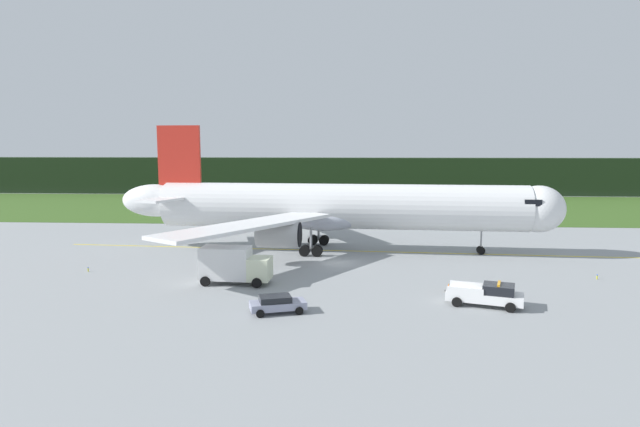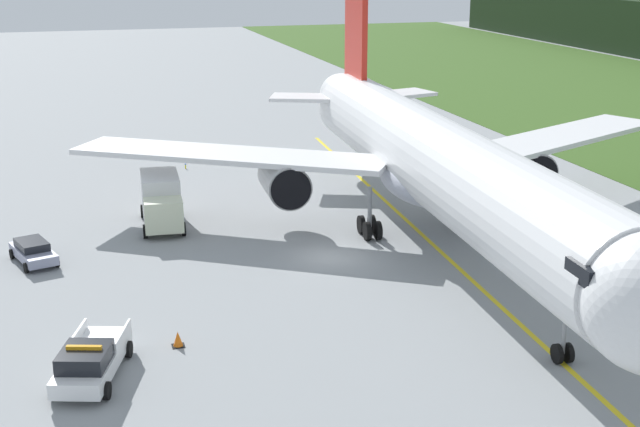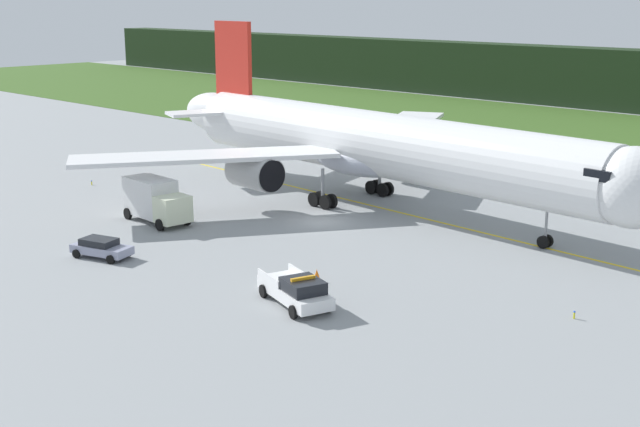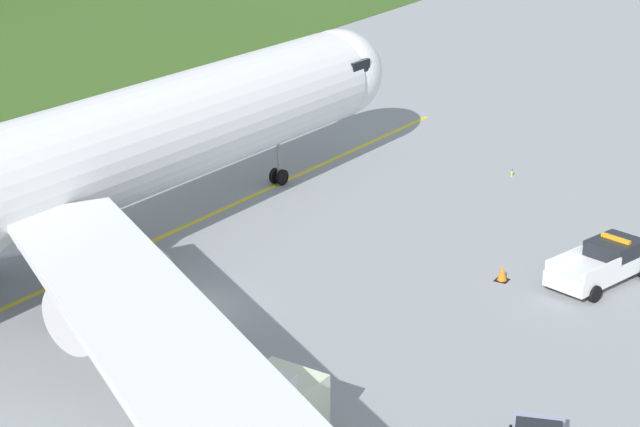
{
  "view_description": "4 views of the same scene",
  "coord_description": "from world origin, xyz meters",
  "px_view_note": "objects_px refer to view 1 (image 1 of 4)",
  "views": [
    {
      "loc": [
        1.57,
        -54.97,
        12.35
      ],
      "look_at": [
        -2.19,
        5.06,
        4.63
      ],
      "focal_mm": 29.81,
      "sensor_mm": 36.0,
      "label": 1
    },
    {
      "loc": [
        47.42,
        -14.59,
        17.63
      ],
      "look_at": [
        7.0,
        -2.79,
        4.97
      ],
      "focal_mm": 49.61,
      "sensor_mm": 36.0,
      "label": 2
    },
    {
      "loc": [
        44.73,
        -46.23,
        16.99
      ],
      "look_at": [
        4.67,
        -4.9,
        2.36
      ],
      "focal_mm": 48.03,
      "sensor_mm": 36.0,
      "label": 3
    },
    {
      "loc": [
        -33.74,
        -26.41,
        20.01
      ],
      "look_at": [
        4.03,
        -4.19,
        3.9
      ],
      "focal_mm": 61.39,
      "sensor_mm": 36.0,
      "label": 4
    }
  ],
  "objects_px": {
    "staff_car": "(277,303)",
    "apron_cone": "(449,287)",
    "catering_truck": "(234,264)",
    "ops_pickup_truck": "(488,295)",
    "airliner": "(336,207)"
  },
  "relations": [
    {
      "from": "airliner",
      "to": "staff_car",
      "type": "distance_m",
      "value": 24.4
    },
    {
      "from": "airliner",
      "to": "staff_car",
      "type": "xyz_separation_m",
      "value": [
        -3.54,
        -23.73,
        -4.45
      ]
    },
    {
      "from": "ops_pickup_truck",
      "to": "apron_cone",
      "type": "height_order",
      "value": "ops_pickup_truck"
    },
    {
      "from": "ops_pickup_truck",
      "to": "catering_truck",
      "type": "relative_size",
      "value": 0.95
    },
    {
      "from": "catering_truck",
      "to": "staff_car",
      "type": "bearing_deg",
      "value": -57.79
    },
    {
      "from": "airliner",
      "to": "apron_cone",
      "type": "xyz_separation_m",
      "value": [
        10.21,
        -17.13,
        -4.79
      ]
    },
    {
      "from": "airliner",
      "to": "apron_cone",
      "type": "relative_size",
      "value": 70.9
    },
    {
      "from": "staff_car",
      "to": "apron_cone",
      "type": "bearing_deg",
      "value": 25.64
    },
    {
      "from": "catering_truck",
      "to": "staff_car",
      "type": "relative_size",
      "value": 1.44
    },
    {
      "from": "ops_pickup_truck",
      "to": "apron_cone",
      "type": "distance_m",
      "value": 4.59
    },
    {
      "from": "catering_truck",
      "to": "apron_cone",
      "type": "relative_size",
      "value": 8.68
    },
    {
      "from": "catering_truck",
      "to": "staff_car",
      "type": "height_order",
      "value": "catering_truck"
    },
    {
      "from": "catering_truck",
      "to": "apron_cone",
      "type": "xyz_separation_m",
      "value": [
        18.83,
        -1.45,
        -1.4
      ]
    },
    {
      "from": "airliner",
      "to": "catering_truck",
      "type": "xyz_separation_m",
      "value": [
        -8.62,
        -15.68,
        -3.39
      ]
    },
    {
      "from": "staff_car",
      "to": "apron_cone",
      "type": "height_order",
      "value": "staff_car"
    }
  ]
}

